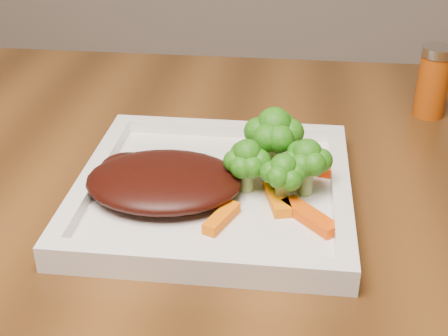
# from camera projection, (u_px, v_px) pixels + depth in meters

# --- Properties ---
(plate) EXTENTS (0.27, 0.27, 0.01)m
(plate) POSITION_uv_depth(u_px,v_px,m) (214.00, 194.00, 0.63)
(plate) COLOR white
(plate) RESTS_ON dining_table
(steak) EXTENTS (0.16, 0.13, 0.03)m
(steak) POSITION_uv_depth(u_px,v_px,m) (164.00, 181.00, 0.61)
(steak) COLOR #340B07
(steak) RESTS_ON plate
(broccoli_0) EXTENTS (0.08, 0.08, 0.07)m
(broccoli_0) POSITION_uv_depth(u_px,v_px,m) (273.00, 142.00, 0.64)
(broccoli_0) COLOR #2A5F0F
(broccoli_0) RESTS_ON plate
(broccoli_1) EXTENTS (0.07, 0.07, 0.06)m
(broccoli_1) POSITION_uv_depth(u_px,v_px,m) (306.00, 165.00, 0.61)
(broccoli_1) COLOR #1F7914
(broccoli_1) RESTS_ON plate
(broccoli_2) EXTENTS (0.06, 0.06, 0.06)m
(broccoli_2) POSITION_uv_depth(u_px,v_px,m) (283.00, 176.00, 0.59)
(broccoli_2) COLOR #387413
(broccoli_2) RESTS_ON plate
(broccoli_3) EXTENTS (0.05, 0.05, 0.06)m
(broccoli_3) POSITION_uv_depth(u_px,v_px,m) (247.00, 163.00, 0.61)
(broccoli_3) COLOR #285B0F
(broccoli_3) RESTS_ON plate
(carrot_1) EXTENTS (0.06, 0.06, 0.01)m
(carrot_1) POSITION_uv_depth(u_px,v_px,m) (309.00, 216.00, 0.58)
(carrot_1) COLOR #E44B03
(carrot_1) RESTS_ON plate
(carrot_2) EXTENTS (0.03, 0.05, 0.01)m
(carrot_2) POSITION_uv_depth(u_px,v_px,m) (222.00, 218.00, 0.57)
(carrot_2) COLOR orange
(carrot_2) RESTS_ON plate
(carrot_3) EXTENTS (0.06, 0.03, 0.01)m
(carrot_3) POSITION_uv_depth(u_px,v_px,m) (314.00, 168.00, 0.66)
(carrot_3) COLOR #FB3804
(carrot_3) RESTS_ON plate
(carrot_4) EXTENTS (0.04, 0.07, 0.01)m
(carrot_4) POSITION_uv_depth(u_px,v_px,m) (246.00, 159.00, 0.67)
(carrot_4) COLOR red
(carrot_4) RESTS_ON plate
(carrot_5) EXTENTS (0.03, 0.07, 0.01)m
(carrot_5) POSITION_uv_depth(u_px,v_px,m) (277.00, 196.00, 0.61)
(carrot_5) COLOR orange
(carrot_5) RESTS_ON plate
(spice_shaker) EXTENTS (0.05, 0.05, 0.09)m
(spice_shaker) POSITION_uv_depth(u_px,v_px,m) (433.00, 82.00, 0.79)
(spice_shaker) COLOR #9D3E08
(spice_shaker) RESTS_ON dining_table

